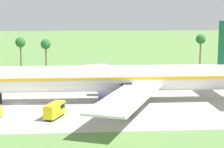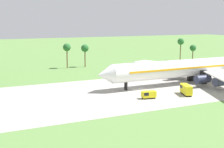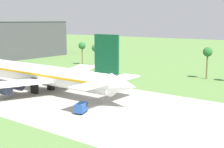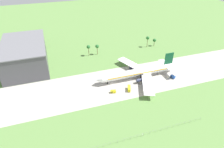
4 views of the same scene
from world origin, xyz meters
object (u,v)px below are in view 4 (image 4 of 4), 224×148
(jet_airliner, at_px, (139,72))
(fuel_truck, at_px, (129,88))
(terminal_building, at_px, (25,55))
(baggage_tug, at_px, (173,77))
(no_stopping_sign, at_px, (142,135))
(catering_van, at_px, (113,91))

(jet_airliner, xyz_separation_m, fuel_truck, (-14.06, -13.13, -3.90))
(terminal_building, bearing_deg, fuel_truck, -40.77)
(baggage_tug, relative_size, fuel_truck, 0.67)
(baggage_tug, xyz_separation_m, terminal_building, (-115.03, 60.38, 9.86))
(baggage_tug, bearing_deg, no_stopping_sign, -137.18)
(catering_van, distance_m, no_stopping_sign, 44.30)
(baggage_tug, bearing_deg, terminal_building, 152.31)
(baggage_tug, relative_size, terminal_building, 0.07)
(baggage_tug, xyz_separation_m, no_stopping_sign, (-50.84, -47.12, -0.30))
(catering_van, height_order, no_stopping_sign, catering_van)
(catering_van, bearing_deg, terminal_building, 134.18)
(jet_airliner, height_order, terminal_building, terminal_building)
(fuel_truck, relative_size, no_stopping_sign, 3.85)
(baggage_tug, height_order, terminal_building, terminal_building)
(baggage_tug, relative_size, no_stopping_sign, 2.57)
(jet_airliner, relative_size, terminal_building, 1.20)
(catering_van, xyz_separation_m, no_stopping_sign, (2.70, -44.21, -0.13))
(jet_airliner, height_order, baggage_tug, jet_airliner)
(jet_airliner, bearing_deg, baggage_tug, -19.57)
(catering_van, bearing_deg, baggage_tug, 3.10)
(jet_airliner, height_order, no_stopping_sign, jet_airliner)
(fuel_truck, xyz_separation_m, catering_van, (-12.72, 0.72, -0.41))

